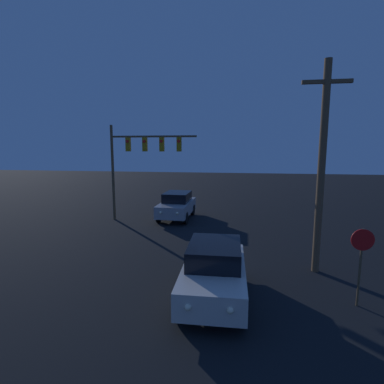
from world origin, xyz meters
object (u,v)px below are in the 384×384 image
(car_far, at_px, (177,205))
(stop_sign, at_px, (361,253))
(traffic_signal_mast, at_px, (138,154))
(car_near, at_px, (214,271))
(utility_pole, at_px, (322,166))

(car_far, height_order, stop_sign, stop_sign)
(traffic_signal_mast, bearing_deg, stop_sign, -43.13)
(car_near, bearing_deg, stop_sign, -178.74)
(stop_sign, height_order, utility_pole, utility_pole)
(traffic_signal_mast, height_order, utility_pole, utility_pole)
(traffic_signal_mast, height_order, stop_sign, traffic_signal_mast)
(car_near, distance_m, car_far, 11.26)
(car_near, xyz_separation_m, car_far, (-3.44, 10.72, 0.00))
(traffic_signal_mast, relative_size, utility_pole, 0.79)
(car_far, xyz_separation_m, stop_sign, (7.91, -10.54, 0.78))
(car_near, relative_size, utility_pole, 0.54)
(car_near, distance_m, stop_sign, 4.54)
(traffic_signal_mast, relative_size, stop_sign, 2.57)
(car_near, relative_size, car_far, 1.00)
(car_far, relative_size, stop_sign, 1.78)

